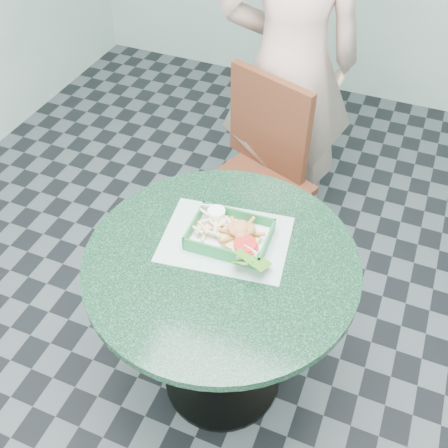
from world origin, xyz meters
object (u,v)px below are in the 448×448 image
at_px(crab_sandwich, 240,237).
at_px(sauce_ramekin, 218,217).
at_px(diner_person, 293,33).
at_px(food_basket, 230,241).
at_px(cafe_table, 222,294).
at_px(dining_chair, 259,166).

distance_m(crab_sandwich, sauce_ramekin, 0.12).
relative_size(diner_person, crab_sandwich, 15.75).
bearing_deg(food_basket, cafe_table, -87.01).
distance_m(dining_chair, diner_person, 0.59).
relative_size(dining_chair, diner_person, 0.45).
height_order(dining_chair, sauce_ramekin, dining_chair).
bearing_deg(food_basket, sauce_ramekin, 139.33).
xyz_separation_m(diner_person, food_basket, (0.11, -1.00, -0.27)).
xyz_separation_m(cafe_table, diner_person, (-0.12, 1.08, 0.46)).
height_order(food_basket, crab_sandwich, crab_sandwich).
bearing_deg(dining_chair, cafe_table, -59.62).
bearing_deg(diner_person, dining_chair, 63.26).
xyz_separation_m(cafe_table, food_basket, (-0.00, 0.08, 0.19)).
bearing_deg(cafe_table, diner_person, 96.07).
height_order(cafe_table, diner_person, diner_person).
bearing_deg(diner_person, cafe_table, 72.90).
height_order(cafe_table, sauce_ramekin, sauce_ramekin).
relative_size(cafe_table, food_basket, 3.46).
bearing_deg(diner_person, sauce_ramekin, 69.41).
distance_m(cafe_table, diner_person, 1.18).
bearing_deg(crab_sandwich, sauce_ramekin, 151.14).
bearing_deg(food_basket, dining_chair, 100.66).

